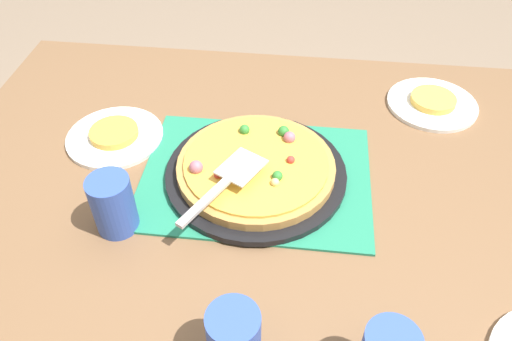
# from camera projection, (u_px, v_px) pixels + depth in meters

# --- Properties ---
(dining_table) EXTENTS (1.40, 1.00, 0.75)m
(dining_table) POSITION_uv_depth(u_px,v_px,m) (256.00, 211.00, 1.13)
(dining_table) COLOR brown
(dining_table) RESTS_ON ground_plane
(placemat) EXTENTS (0.48, 0.36, 0.01)m
(placemat) POSITION_uv_depth(u_px,v_px,m) (256.00, 176.00, 1.06)
(placemat) COLOR #237F5B
(placemat) RESTS_ON dining_table
(pizza_pan) EXTENTS (0.38, 0.38, 0.01)m
(pizza_pan) POSITION_uv_depth(u_px,v_px,m) (256.00, 173.00, 1.05)
(pizza_pan) COLOR black
(pizza_pan) RESTS_ON placemat
(pizza) EXTENTS (0.33, 0.33, 0.05)m
(pizza) POSITION_uv_depth(u_px,v_px,m) (256.00, 166.00, 1.04)
(pizza) COLOR #B78442
(pizza) RESTS_ON pizza_pan
(plate_near_left) EXTENTS (0.22, 0.22, 0.01)m
(plate_near_left) POSITION_uv_depth(u_px,v_px,m) (432.00, 104.00, 1.24)
(plate_near_left) COLOR white
(plate_near_left) RESTS_ON dining_table
(plate_far_right) EXTENTS (0.22, 0.22, 0.01)m
(plate_far_right) POSITION_uv_depth(u_px,v_px,m) (115.00, 137.00, 1.15)
(plate_far_right) COLOR white
(plate_far_right) RESTS_ON dining_table
(served_slice_left) EXTENTS (0.11, 0.11, 0.02)m
(served_slice_left) POSITION_uv_depth(u_px,v_px,m) (433.00, 100.00, 1.23)
(served_slice_left) COLOR #EAB747
(served_slice_left) RESTS_ON plate_near_left
(served_slice_right) EXTENTS (0.11, 0.11, 0.02)m
(served_slice_right) POSITION_uv_depth(u_px,v_px,m) (114.00, 133.00, 1.14)
(served_slice_right) COLOR gold
(served_slice_right) RESTS_ON plate_far_right
(cup_near) EXTENTS (0.08, 0.08, 0.12)m
(cup_near) POSITION_uv_depth(u_px,v_px,m) (234.00, 339.00, 0.73)
(cup_near) COLOR #3351AD
(cup_near) RESTS_ON dining_table
(cup_far) EXTENTS (0.08, 0.08, 0.12)m
(cup_far) POSITION_uv_depth(u_px,v_px,m) (113.00, 204.00, 0.92)
(cup_far) COLOR #3351AD
(cup_far) RESTS_ON dining_table
(pizza_server) EXTENTS (0.15, 0.22, 0.01)m
(pizza_server) POSITION_uv_depth(u_px,v_px,m) (227.00, 181.00, 0.95)
(pizza_server) COLOR silver
(pizza_server) RESTS_ON pizza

